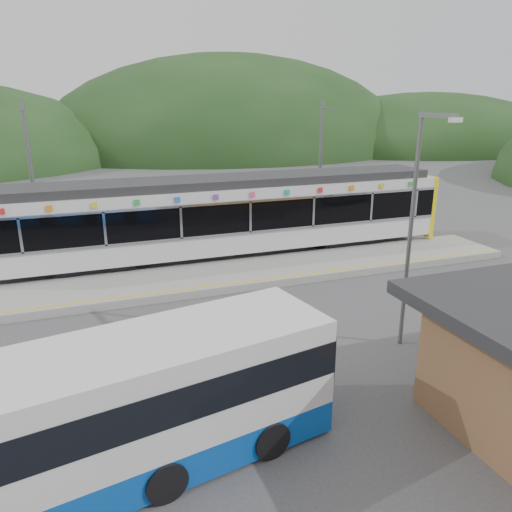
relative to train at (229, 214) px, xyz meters
name	(u,v)px	position (x,y,z in m)	size (l,w,h in m)	color
ground	(249,310)	(-1.16, -6.00, -2.06)	(120.00, 120.00, 0.00)	#4C4C4F
hills	(333,251)	(5.02, -0.71, -2.06)	(146.00, 149.00, 26.00)	#1E3D19
platform	(222,276)	(-1.16, -2.70, -1.91)	(26.00, 3.20, 0.30)	#9E9E99
yellow_line	(232,283)	(-1.16, -4.00, -1.76)	(26.00, 0.10, 0.01)	yellow
train	(229,214)	(0.00, 0.00, 0.00)	(20.44, 3.01, 3.74)	black
catenary_mast_west	(32,181)	(-8.16, 2.56, 1.58)	(0.18, 1.80, 7.00)	slate
catenary_mast_east	(320,166)	(5.84, 2.56, 1.58)	(0.18, 1.80, 7.00)	slate
bus	(81,428)	(-6.79, -12.78, -0.75)	(10.25, 4.14, 2.72)	#0C4BB6
lamp_post	(415,214)	(2.32, -10.01, 1.95)	(0.41, 1.21, 6.77)	slate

